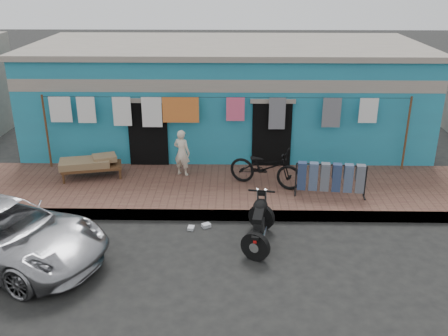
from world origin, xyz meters
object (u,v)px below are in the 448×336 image
at_px(car, 2,232).
at_px(seated_person, 182,153).
at_px(bicycle, 266,163).
at_px(motorcycle, 259,222).
at_px(jeans_rack, 330,179).
at_px(charpoy, 92,167).

bearing_deg(car, seated_person, -18.04).
xyz_separation_m(bicycle, motorcycle, (-0.28, -2.56, -0.34)).
bearing_deg(car, jeans_rack, -47.61).
bearing_deg(jeans_rack, charpoy, 170.71).
xyz_separation_m(car, jeans_rack, (7.06, 2.73, 0.05)).
bearing_deg(car, bicycle, -37.82).
height_order(seated_person, charpoy, seated_person).
relative_size(car, jeans_rack, 2.47).
height_order(seated_person, jeans_rack, seated_person).
bearing_deg(charpoy, seated_person, 4.98).
distance_m(car, charpoy, 3.84).
xyz_separation_m(seated_person, motorcycle, (1.95, -3.24, -0.36)).
distance_m(bicycle, charpoy, 4.70).
distance_m(bicycle, jeans_rack, 1.69).
distance_m(seated_person, jeans_rack, 4.02).
bearing_deg(charpoy, motorcycle, -34.65).
height_order(car, bicycle, bicycle).
xyz_separation_m(car, bicycle, (5.48, 3.28, 0.24)).
distance_m(bicycle, motorcycle, 2.60).
bearing_deg(motorcycle, car, -163.73).
xyz_separation_m(seated_person, bicycle, (2.23, -0.68, -0.02)).
xyz_separation_m(seated_person, charpoy, (-2.43, -0.21, -0.36)).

